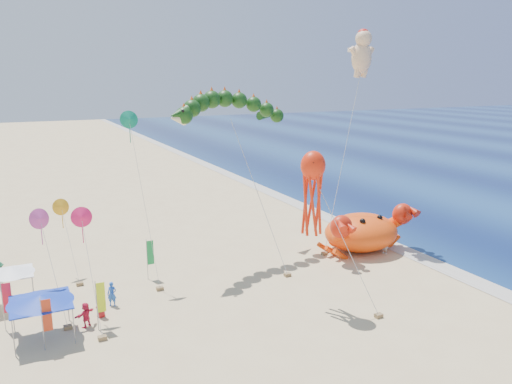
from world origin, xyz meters
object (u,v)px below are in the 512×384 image
Objects in this scene: cherub_kite at (362,53)px; octopus_kite at (313,187)px; dragon_kite at (228,112)px; canopy_blue at (40,299)px; canopy_white at (11,271)px; crab_inflatable at (362,231)px.

cherub_kite is 1.84× the size of octopus_kite.
dragon_kite is 20.32m from canopy_blue.
dragon_kite reaches higher than canopy_blue.
dragon_kite is at bearing 175.64° from cherub_kite.
canopy_blue is (-15.65, -8.43, -9.85)m from dragon_kite.
cherub_kite is 33.29m from canopy_white.
dragon_kite is 3.67× the size of canopy_blue.
canopy_white is at bearing 104.98° from canopy_blue.
dragon_kite is 12.09m from octopus_kite.
cherub_kite reaches higher than crab_inflatable.
dragon_kite reaches higher than crab_inflatable.
dragon_kite reaches higher than canopy_white.
crab_inflatable is at bearing -116.41° from cherub_kite.
octopus_kite is (-9.80, -6.99, 6.32)m from crab_inflatable.
crab_inflatable is 0.88× the size of octopus_kite.
octopus_kite reaches higher than canopy_white.
cherub_kite is 32.75m from canopy_blue.
canopy_white is (-29.76, -1.80, -14.81)m from cherub_kite.
dragon_kite is at bearing 9.13° from canopy_white.
cherub_kite is 6.49× the size of canopy_white.
cherub_kite reaches higher than canopy_blue.
canopy_white is at bearing 155.03° from octopus_kite.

